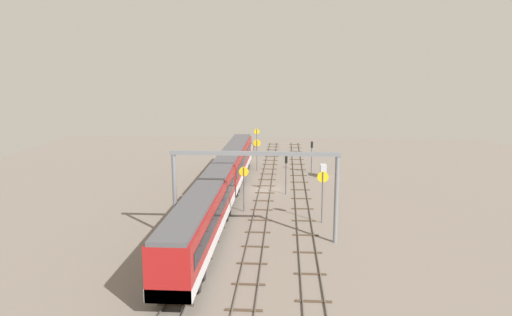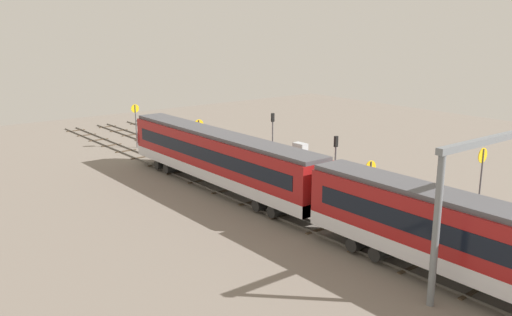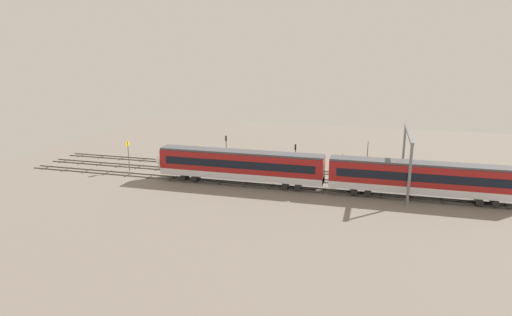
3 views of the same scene
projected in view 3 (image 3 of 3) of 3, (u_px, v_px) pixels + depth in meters
The scene contains 13 objects.
ground_plane at pixel (278, 178), 67.30m from camera, with size 95.76×95.76×0.00m, color slate.
track_near_foreground at pixel (284, 170), 71.46m from camera, with size 79.76×2.40×0.16m.
track_second_near at pixel (278, 177), 67.28m from camera, with size 79.76×2.40×0.16m.
track_with_train at pixel (271, 186), 63.10m from camera, with size 79.76×2.40×0.16m.
train at pixel (322, 172), 60.62m from camera, with size 50.40×3.24×4.80m.
overhead_gantry at pixel (408, 147), 61.01m from camera, with size 0.40×14.87×8.09m.
speed_sign_near_foreground at pixel (342, 164), 62.25m from camera, with size 0.14×1.03×4.92m.
speed_sign_mid_trackside at pixel (128, 151), 70.11m from camera, with size 0.14×0.95×4.96m.
speed_sign_far_trackside at pixel (367, 151), 68.95m from camera, with size 0.14×1.10×5.23m.
speed_sign_distant_end at pixel (201, 155), 67.77m from camera, with size 0.14×1.07×4.79m.
signal_light_trackside_approach at pixel (226, 145), 75.19m from camera, with size 0.31×0.32×4.74m.
signal_light_trackside_departure at pixel (295, 155), 68.41m from camera, with size 0.31×0.32×4.82m.
relay_cabinet at pixel (243, 157), 76.53m from camera, with size 1.55×0.85×1.81m.
Camera 3 is at (-13.77, 63.09, 19.47)m, focal length 31.01 mm.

